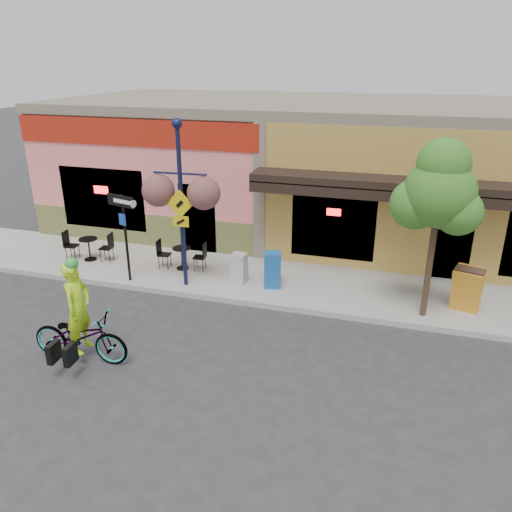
{
  "coord_description": "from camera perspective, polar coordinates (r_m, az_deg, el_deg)",
  "views": [
    {
      "loc": [
        2.94,
        -10.23,
        5.88
      ],
      "look_at": [
        -0.24,
        0.5,
        1.4
      ],
      "focal_mm": 35.0,
      "sensor_mm": 36.0,
      "label": 1
    }
  ],
  "objects": [
    {
      "name": "one_way_sign",
      "position": [
        13.77,
        -14.63,
        1.92
      ],
      "size": [
        0.95,
        0.45,
        2.42
      ],
      "primitive_type": null,
      "rotation": [
        0.0,
        0.0,
        -0.28
      ],
      "color": "black",
      "rests_on": "sidewalk"
    },
    {
      "name": "sandwich_board",
      "position": [
        12.82,
        22.78,
        -3.88
      ],
      "size": [
        0.76,
        0.65,
        1.09
      ],
      "primitive_type": null,
      "rotation": [
        0.0,
        0.0,
        -0.29
      ],
      "color": "orange",
      "rests_on": "sidewalk"
    },
    {
      "name": "sidewalk",
      "position": [
        13.86,
        2.73,
        -2.98
      ],
      "size": [
        24.0,
        3.0,
        0.15
      ],
      "primitive_type": "cube",
      "color": "#9E9B93",
      "rests_on": "ground"
    },
    {
      "name": "curb",
      "position": [
        12.6,
        1.12,
        -5.64
      ],
      "size": [
        24.0,
        0.12,
        0.15
      ],
      "primitive_type": "cube",
      "color": "#A8A59E",
      "rests_on": "ground"
    },
    {
      "name": "bicycle",
      "position": [
        10.98,
        -19.45,
        -8.64
      ],
      "size": [
        2.13,
        0.85,
        1.1
      ],
      "primitive_type": "imported",
      "rotation": [
        0.0,
        0.0,
        1.63
      ],
      "color": "maroon",
      "rests_on": "ground"
    },
    {
      "name": "lamp_post",
      "position": [
        12.9,
        -8.5,
        5.66
      ],
      "size": [
        1.43,
        0.65,
        4.39
      ],
      "primitive_type": null,
      "rotation": [
        0.0,
        0.0,
        0.06
      ],
      "color": "#13193D",
      "rests_on": "sidewalk"
    },
    {
      "name": "newspaper_box_blue",
      "position": [
        13.22,
        1.88,
        -1.58
      ],
      "size": [
        0.53,
        0.5,
        0.97
      ],
      "primitive_type": null,
      "rotation": [
        0.0,
        0.0,
        0.29
      ],
      "color": "#1A549F",
      "rests_on": "sidewalk"
    },
    {
      "name": "newspaper_box_grey",
      "position": [
        13.51,
        -1.95,
        -1.39
      ],
      "size": [
        0.42,
        0.39,
        0.82
      ],
      "primitive_type": null,
      "rotation": [
        0.0,
        0.0,
        -0.11
      ],
      "color": "#B2B2B2",
      "rests_on": "sidewalk"
    },
    {
      "name": "building",
      "position": [
        18.34,
        7.08,
        10.23
      ],
      "size": [
        18.2,
        8.2,
        4.5
      ],
      "primitive_type": null,
      "color": "#F37978",
      "rests_on": "ground"
    },
    {
      "name": "street_tree",
      "position": [
        11.83,
        19.7,
        2.71
      ],
      "size": [
        1.81,
        1.81,
        4.23
      ],
      "primitive_type": null,
      "rotation": [
        0.0,
        0.0,
        0.1
      ],
      "color": "#3D7A26",
      "rests_on": "sidewalk"
    },
    {
      "name": "cafe_set_left",
      "position": [
        15.8,
        -18.57,
        1.09
      ],
      "size": [
        1.56,
        0.92,
        0.89
      ],
      "primitive_type": null,
      "rotation": [
        0.0,
        0.0,
        0.12
      ],
      "color": "black",
      "rests_on": "sidewalk"
    },
    {
      "name": "cafe_set_right",
      "position": [
        14.51,
        -8.47,
        0.11
      ],
      "size": [
        1.47,
        0.84,
        0.85
      ],
      "primitive_type": null,
      "rotation": [
        0.0,
        0.0,
        0.1
      ],
      "color": "black",
      "rests_on": "sidewalk"
    },
    {
      "name": "ground",
      "position": [
        12.17,
        0.43,
        -7.1
      ],
      "size": [
        90.0,
        90.0,
        0.0
      ],
      "primitive_type": "plane",
      "color": "#2D2D30",
      "rests_on": "ground"
    },
    {
      "name": "cyclist_rider",
      "position": [
        10.75,
        -19.51,
        -6.76
      ],
      "size": [
        0.5,
        0.73,
        1.93
      ],
      "primitive_type": "imported",
      "rotation": [
        0.0,
        0.0,
        1.63
      ],
      "color": "#B7EF19",
      "rests_on": "ground"
    }
  ]
}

